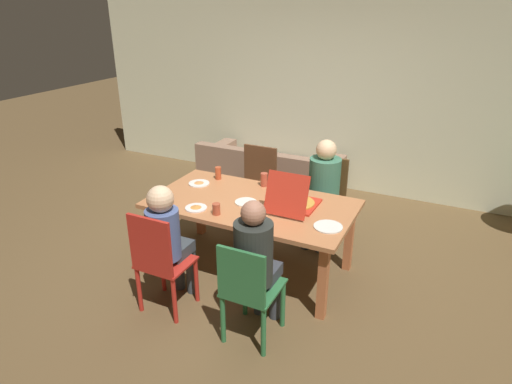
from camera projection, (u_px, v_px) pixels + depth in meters
The scene contains 19 objects.
ground_plane at pixel (252, 268), 4.64m from camera, with size 20.00×20.00×0.00m, color brown.
back_wall at pixel (334, 88), 6.22m from camera, with size 7.76×0.12×2.89m, color beige.
dining_table at pixel (252, 210), 4.37m from camera, with size 1.99×1.07×0.76m.
chair_0 at pixel (325, 197), 5.09m from camera, with size 0.44×0.43×0.94m.
person_0 at pixel (323, 184), 4.90m from camera, with size 0.35×0.51×1.20m.
chair_1 at pixel (248, 290), 3.46m from camera, with size 0.42×0.45×0.91m.
person_1 at pixel (256, 257), 3.50m from camera, with size 0.31×0.47×1.22m.
chair_2 at pixel (159, 260), 3.79m from camera, with size 0.43×0.40×0.98m.
person_2 at pixel (168, 235), 3.84m from camera, with size 0.29×0.46×1.18m.
chair_3 at pixel (256, 185), 5.39m from camera, with size 0.45×0.42×0.97m.
pizza_box_0 at pixel (294, 202), 4.21m from camera, with size 0.40×0.53×0.40m.
plate_0 at pixel (199, 183), 4.76m from camera, with size 0.22×0.22×0.03m.
plate_1 at pixel (246, 202), 4.32m from camera, with size 0.21×0.21×0.01m.
plate_2 at pixel (196, 208), 4.20m from camera, with size 0.21×0.21×0.03m.
plate_3 at pixel (328, 227), 3.85m from camera, with size 0.25×0.25×0.01m.
drinking_glass_0 at pixel (218, 173), 4.87m from camera, with size 0.07×0.07×0.14m, color #BD4927.
drinking_glass_1 at pixel (216, 209), 4.07m from camera, with size 0.07×0.07×0.11m, color #B0492F.
drinking_glass_2 at pixel (264, 180), 4.68m from camera, with size 0.07×0.07×0.14m, color #B54833.
couch at pixel (270, 175), 6.40m from camera, with size 1.97×0.91×0.70m.
Camera 1 is at (1.75, -3.53, 2.57)m, focal length 31.19 mm.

